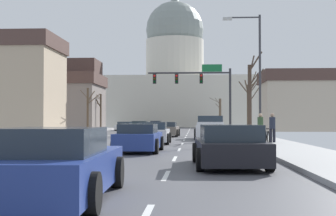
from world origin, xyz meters
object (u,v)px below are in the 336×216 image
object	(u,v)px
sedan_near_00	(166,130)
sedan_near_03	(139,139)
sedan_near_02	(153,134)
bicycle_parked	(267,137)
street_lamp_right	(255,66)
pickup_truck_near_01	(210,129)
sedan_near_04	(229,147)
pedestrian_01	(272,126)
sedan_oncoming_01	(125,126)
sedan_oncoming_00	(140,127)
signal_gantry	(200,84)
pedestrian_00	(260,126)
sedan_oncoming_03	(141,125)
sedan_oncoming_02	(156,125)
sedan_near_05	(57,166)

from	to	relation	value
sedan_near_00	sedan_near_03	world-z (taller)	same
sedan_near_02	bicycle_parked	world-z (taller)	sedan_near_02
street_lamp_right	sedan_near_03	xyz separation A→B (m)	(-6.10, -8.49, -4.12)
pickup_truck_near_01	sedan_near_04	bearing A→B (deg)	-90.36
sedan_near_04	pedestrian_01	distance (m)	13.08
sedan_oncoming_01	pedestrian_01	xyz separation A→B (m)	(13.53, -35.25, 0.48)
sedan_oncoming_00	pedestrian_01	bearing A→B (deg)	-68.62
pickup_truck_near_01	sedan_near_02	size ratio (longest dim) A/B	1.36
signal_gantry	pedestrian_00	size ratio (longest dim) A/B	4.80
sedan_near_03	pedestrian_00	world-z (taller)	pedestrian_00
street_lamp_right	bicycle_parked	size ratio (longest dim) A/B	4.33
signal_gantry	sedan_oncoming_00	world-z (taller)	signal_gantry
pickup_truck_near_01	sedan_near_03	distance (m)	14.73
pickup_truck_near_01	sedan_near_04	world-z (taller)	pickup_truck_near_01
sedan_near_02	sedan_oncoming_01	distance (m)	34.96
sedan_near_03	sedan_near_04	size ratio (longest dim) A/B	0.93
sedan_near_02	sedan_oncoming_01	bearing A→B (deg)	101.08
sedan_oncoming_00	sedan_oncoming_03	bearing A→B (deg)	96.26
sedan_oncoming_01	sedan_near_00	bearing A→B (deg)	-72.70
sedan_near_02	sedan_oncoming_02	xyz separation A→B (m)	(-3.48, 44.90, 0.00)
signal_gantry	bicycle_parked	world-z (taller)	signal_gantry
pickup_truck_near_01	signal_gantry	bearing A→B (deg)	93.56
sedan_oncoming_02	street_lamp_right	bearing A→B (deg)	-77.58
sedan_near_00	pickup_truck_near_01	distance (m)	6.50
sedan_near_05	sedan_near_00	bearing A→B (deg)	89.94
signal_gantry	sedan_near_04	size ratio (longest dim) A/B	1.73
street_lamp_right	signal_gantry	bearing A→B (deg)	101.12
street_lamp_right	sedan_near_04	distance (m)	15.60
sedan_oncoming_02	sedan_oncoming_01	bearing A→B (deg)	-107.01
signal_gantry	sedan_near_00	world-z (taller)	signal_gantry
sedan_oncoming_00	pedestrian_00	size ratio (longest dim) A/B	2.89
sedan_near_04	sedan_oncoming_03	size ratio (longest dim) A/B	1.02
sedan_oncoming_02	sedan_oncoming_00	bearing A→B (deg)	-90.71
pickup_truck_near_01	sedan_oncoming_02	size ratio (longest dim) A/B	1.27
signal_gantry	sedan_oncoming_01	bearing A→B (deg)	119.65
signal_gantry	street_lamp_right	xyz separation A→B (m)	(3.15, -16.03, -0.15)
sedan_oncoming_03	sedan_near_00	bearing A→B (deg)	-80.69
sedan_oncoming_01	sedan_oncoming_02	xyz separation A→B (m)	(3.24, 10.59, 0.03)
street_lamp_right	sedan_near_03	distance (m)	11.23
street_lamp_right	sedan_oncoming_03	distance (m)	55.74
sedan_oncoming_02	bicycle_parked	xyz separation A→B (m)	(9.78, -47.17, -0.10)
sedan_near_04	sedan_oncoming_01	distance (m)	48.97
street_lamp_right	pickup_truck_near_01	size ratio (longest dim) A/B	1.33
street_lamp_right	sedan_near_00	size ratio (longest dim) A/B	1.73
sedan_near_00	sedan_oncoming_02	bearing A→B (deg)	96.27
sedan_oncoming_01	bicycle_parked	size ratio (longest dim) A/B	2.55
pedestrian_01	sedan_oncoming_00	bearing A→B (deg)	111.38
sedan_near_00	sedan_near_03	distance (m)	19.73
sedan_oncoming_03	bicycle_parked	distance (m)	59.03
street_lamp_right	sedan_oncoming_00	size ratio (longest dim) A/B	1.61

